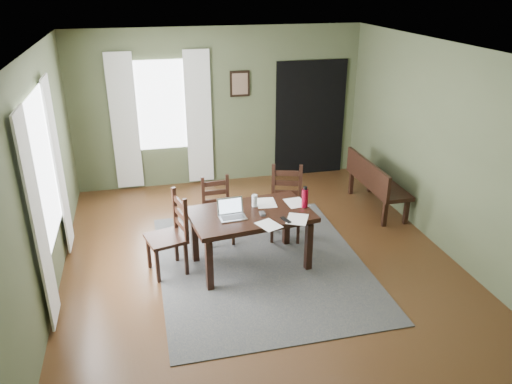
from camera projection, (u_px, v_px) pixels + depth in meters
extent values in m
cube|color=#492C16|center=(261.00, 265.00, 6.49)|extent=(5.00, 6.00, 0.01)
cube|color=#4E5839|center=(220.00, 108.00, 8.62)|extent=(5.00, 0.02, 2.70)
cube|color=#4E5839|center=(372.00, 325.00, 3.28)|extent=(5.00, 0.02, 2.70)
cube|color=#4E5839|center=(39.00, 186.00, 5.42)|extent=(0.02, 6.00, 2.70)
cube|color=#4E5839|center=(448.00, 151.00, 6.48)|extent=(0.02, 6.00, 2.70)
cube|color=white|center=(262.00, 51.00, 5.41)|extent=(5.00, 6.00, 0.02)
cube|color=#404040|center=(261.00, 264.00, 6.49)|extent=(2.60, 3.20, 0.01)
cube|color=black|center=(251.00, 214.00, 6.19)|extent=(1.59, 1.07, 0.06)
cube|color=black|center=(251.00, 218.00, 6.21)|extent=(1.41, 0.89, 0.05)
cube|color=black|center=(209.00, 266.00, 5.84)|extent=(0.09, 0.09, 0.64)
cube|color=black|center=(195.00, 239.00, 6.44)|extent=(0.09, 0.09, 0.64)
cube|color=black|center=(309.00, 246.00, 6.26)|extent=(0.09, 0.09, 0.64)
cube|color=black|center=(286.00, 223.00, 6.85)|extent=(0.09, 0.09, 0.64)
cube|color=black|center=(166.00, 239.00, 6.14)|extent=(0.55, 0.55, 0.04)
cube|color=black|center=(149.00, 252.00, 6.31)|extent=(0.05, 0.05, 0.44)
cube|color=black|center=(176.00, 246.00, 6.47)|extent=(0.05, 0.05, 0.44)
cube|color=black|center=(158.00, 266.00, 6.01)|extent=(0.05, 0.05, 0.44)
cube|color=black|center=(186.00, 259.00, 6.17)|extent=(0.05, 0.05, 0.44)
cube|color=black|center=(175.00, 208.00, 6.27)|extent=(0.06, 0.06, 0.56)
cube|color=black|center=(186.00, 220.00, 5.96)|extent=(0.06, 0.06, 0.56)
cube|color=black|center=(181.00, 225.00, 6.18)|extent=(0.11, 0.33, 0.08)
cube|color=black|center=(180.00, 214.00, 6.12)|extent=(0.11, 0.33, 0.08)
cube|color=black|center=(179.00, 203.00, 6.06)|extent=(0.11, 0.33, 0.08)
cube|color=black|center=(219.00, 214.00, 6.88)|extent=(0.42, 0.42, 0.04)
cube|color=black|center=(210.00, 235.00, 6.78)|extent=(0.04, 0.04, 0.39)
cube|color=black|center=(205.00, 225.00, 7.07)|extent=(0.04, 0.04, 0.39)
cube|color=black|center=(233.00, 232.00, 6.87)|extent=(0.04, 0.04, 0.39)
cube|color=black|center=(228.00, 222.00, 7.15)|extent=(0.04, 0.04, 0.39)
cube|color=black|center=(203.00, 194.00, 6.89)|extent=(0.04, 0.04, 0.50)
cube|color=black|center=(227.00, 191.00, 6.98)|extent=(0.04, 0.04, 0.50)
cube|color=black|center=(216.00, 201.00, 6.99)|extent=(0.30, 0.04, 0.07)
cube|color=black|center=(215.00, 192.00, 6.94)|extent=(0.30, 0.04, 0.07)
cube|color=black|center=(215.00, 183.00, 6.88)|extent=(0.30, 0.04, 0.07)
cube|color=black|center=(286.00, 208.00, 6.97)|extent=(0.57, 0.57, 0.04)
cube|color=black|center=(272.00, 228.00, 6.92)|extent=(0.05, 0.05, 0.44)
cube|color=black|center=(273.00, 217.00, 7.25)|extent=(0.05, 0.05, 0.44)
cube|color=black|center=(298.00, 229.00, 6.89)|extent=(0.05, 0.05, 0.44)
cube|color=black|center=(298.00, 218.00, 7.22)|extent=(0.05, 0.05, 0.44)
cube|color=black|center=(273.00, 183.00, 7.06)|extent=(0.06, 0.06, 0.55)
cube|color=black|center=(300.00, 183.00, 7.03)|extent=(0.06, 0.06, 0.55)
cube|color=black|center=(287.00, 193.00, 7.10)|extent=(0.32, 0.13, 0.07)
cube|color=black|center=(287.00, 183.00, 7.04)|extent=(0.32, 0.13, 0.07)
cube|color=black|center=(287.00, 173.00, 6.98)|extent=(0.32, 0.13, 0.07)
cube|color=black|center=(378.00, 183.00, 7.90)|extent=(0.47, 1.45, 0.06)
cube|color=black|center=(406.00, 211.00, 7.47)|extent=(0.06, 0.06, 0.40)
cube|color=black|center=(385.00, 214.00, 7.40)|extent=(0.06, 0.06, 0.40)
cube|color=black|center=(370.00, 181.00, 8.58)|extent=(0.06, 0.06, 0.40)
cube|color=black|center=(351.00, 183.00, 8.51)|extent=(0.06, 0.06, 0.40)
cube|color=black|center=(367.00, 172.00, 7.77)|extent=(0.05, 1.45, 0.35)
cube|color=#B7B7BC|center=(233.00, 218.00, 6.03)|extent=(0.33, 0.24, 0.02)
cube|color=#B7B7BC|center=(230.00, 206.00, 6.09)|extent=(0.32, 0.08, 0.21)
cube|color=silver|center=(230.00, 206.00, 6.08)|extent=(0.28, 0.06, 0.17)
cube|color=#3F3F42|center=(233.00, 217.00, 6.02)|extent=(0.28, 0.15, 0.00)
cube|color=#3F3F42|center=(262.00, 214.00, 6.10)|extent=(0.06, 0.10, 0.03)
cube|color=black|center=(286.00, 220.00, 5.97)|extent=(0.10, 0.18, 0.02)
cylinder|color=silver|center=(255.00, 201.00, 6.31)|extent=(0.09, 0.09, 0.16)
cylinder|color=#AB0D2A|center=(305.00, 198.00, 6.28)|extent=(0.10, 0.10, 0.24)
cylinder|color=black|center=(305.00, 188.00, 6.22)|extent=(0.06, 0.06, 0.04)
cube|color=white|center=(297.00, 219.00, 6.01)|extent=(0.35, 0.39, 0.00)
cube|color=white|center=(266.00, 203.00, 6.43)|extent=(0.27, 0.34, 0.00)
cube|color=white|center=(295.00, 203.00, 6.43)|extent=(0.26, 0.32, 0.00)
cube|color=white|center=(269.00, 225.00, 5.86)|extent=(0.31, 0.35, 0.00)
cube|color=white|center=(43.00, 171.00, 5.56)|extent=(0.01, 1.30, 1.70)
cube|color=white|center=(161.00, 105.00, 8.34)|extent=(1.00, 0.01, 1.50)
cube|color=silver|center=(38.00, 223.00, 4.94)|extent=(0.03, 0.48, 2.30)
cube|color=silver|center=(58.00, 166.00, 6.40)|extent=(0.03, 0.48, 2.30)
cube|color=silver|center=(125.00, 123.00, 8.29)|extent=(0.44, 0.03, 2.30)
cube|color=silver|center=(199.00, 118.00, 8.55)|extent=(0.44, 0.03, 2.30)
cube|color=black|center=(240.00, 84.00, 8.51)|extent=(0.34, 0.03, 0.44)
cube|color=brown|center=(240.00, 84.00, 8.50)|extent=(0.27, 0.01, 0.36)
cube|color=black|center=(310.00, 119.00, 9.07)|extent=(1.30, 0.03, 2.10)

